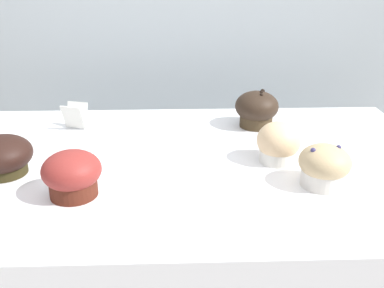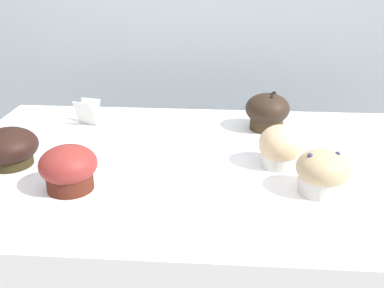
# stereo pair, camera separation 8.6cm
# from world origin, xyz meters

# --- Properties ---
(wall_back) EXTENTS (3.20, 0.10, 1.80)m
(wall_back) POSITION_xyz_m (0.00, 0.60, 0.90)
(wall_back) COLOR #A8B2B7
(wall_back) RESTS_ON ground
(muffin_front_center) EXTENTS (0.10, 0.10, 0.08)m
(muffin_front_center) POSITION_xyz_m (-0.21, -0.13, 0.95)
(muffin_front_center) COLOR #4F1F14
(muffin_front_center) RESTS_ON display_counter
(muffin_back_left) EXTENTS (0.09, 0.09, 0.08)m
(muffin_back_left) POSITION_xyz_m (0.22, -0.11, 0.95)
(muffin_back_left) COLOR silver
(muffin_back_left) RESTS_ON display_counter
(muffin_back_right) EXTENTS (0.09, 0.09, 0.08)m
(muffin_back_right) POSITION_xyz_m (0.16, -0.01, 0.95)
(muffin_back_right) COLOR white
(muffin_back_right) RESTS_ON display_counter
(muffin_front_left) EXTENTS (0.10, 0.10, 0.09)m
(muffin_front_left) POSITION_xyz_m (0.15, 0.19, 0.95)
(muffin_front_left) COLOR #3F301E
(muffin_front_left) RESTS_ON display_counter
(muffin_front_right) EXTENTS (0.11, 0.11, 0.07)m
(muffin_front_right) POSITION_xyz_m (-0.36, -0.04, 0.95)
(muffin_front_right) COLOR #2D2611
(muffin_front_right) RESTS_ON display_counter
(price_card) EXTENTS (0.06, 0.05, 0.06)m
(price_card) POSITION_xyz_m (-0.27, 0.19, 0.94)
(price_card) COLOR white
(price_card) RESTS_ON display_counter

